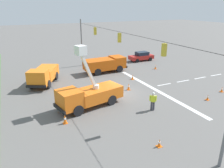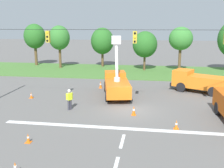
{
  "view_description": "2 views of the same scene",
  "coord_description": "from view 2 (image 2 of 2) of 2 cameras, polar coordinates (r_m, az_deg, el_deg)",
  "views": [
    {
      "loc": [
        -19.87,
        10.5,
        9.15
      ],
      "look_at": [
        -0.47,
        1.2,
        1.37
      ],
      "focal_mm": 35.0,
      "sensor_mm": 36.0,
      "label": 1
    },
    {
      "loc": [
        1.63,
        -20.98,
        7.01
      ],
      "look_at": [
        -2.15,
        3.68,
        1.32
      ],
      "focal_mm": 42.0,
      "sensor_mm": 36.0,
      "label": 2
    }
  ],
  "objects": [
    {
      "name": "tree_centre",
      "position": [
        43.73,
        -2.11,
        9.32
      ],
      "size": [
        3.75,
        4.09,
        6.5
      ],
      "color": "brown",
      "rests_on": "ground"
    },
    {
      "name": "signal_gantry",
      "position": [
        21.19,
        4.37,
        5.83
      ],
      "size": [
        26.2,
        0.33,
        7.2
      ],
      "color": "slate",
      "rests_on": "ground"
    },
    {
      "name": "traffic_cone_lane_edge_a",
      "position": [
        29.43,
        -2.51,
        -0.15
      ],
      "size": [
        0.36,
        0.36,
        0.79
      ],
      "color": "orange",
      "rests_on": "ground"
    },
    {
      "name": "grass_verge",
      "position": [
        39.63,
        6.24,
        2.66
      ],
      "size": [
        56.0,
        12.0,
        0.1
      ],
      "primitive_type": "cube",
      "color": "#477533",
      "rests_on": "ground"
    },
    {
      "name": "tree_west",
      "position": [
        43.35,
        -11.41,
        9.8
      ],
      "size": [
        3.35,
        3.43,
        6.86
      ],
      "color": "brown",
      "rests_on": "ground"
    },
    {
      "name": "ground_plane",
      "position": [
        22.18,
        4.08,
        -5.61
      ],
      "size": [
        200.0,
        200.0,
        0.0
      ],
      "primitive_type": "plane",
      "color": "#605E5B"
    },
    {
      "name": "traffic_cone_mid_left",
      "position": [
        14.03,
        -20.31,
        -16.69
      ],
      "size": [
        0.36,
        0.36,
        0.59
      ],
      "color": "orange",
      "rests_on": "ground"
    },
    {
      "name": "tree_east",
      "position": [
        40.38,
        7.18,
        8.52
      ],
      "size": [
        3.71,
        3.86,
        6.02
      ],
      "color": "brown",
      "rests_on": "ground"
    },
    {
      "name": "road_worker",
      "position": [
        22.14,
        -9.25,
        -3.07
      ],
      "size": [
        0.44,
        0.54,
        1.77
      ],
      "color": "#383842",
      "rests_on": "ground"
    },
    {
      "name": "traffic_cone_lane_edge_b",
      "position": [
        26.66,
        -17.18,
        -2.37
      ],
      "size": [
        0.36,
        0.36,
        0.59
      ],
      "color": "orange",
      "rests_on": "ground"
    },
    {
      "name": "lane_markings",
      "position": [
        16.96,
        2.47,
        -11.56
      ],
      "size": [
        17.6,
        15.25,
        0.01
      ],
      "color": "silver",
      "rests_on": "ground"
    },
    {
      "name": "utility_truck_bucket_lift",
      "position": [
        26.15,
        0.95,
        0.19
      ],
      "size": [
        3.54,
        6.81,
        5.92
      ],
      "color": "orange",
      "rests_on": "ground"
    },
    {
      "name": "utility_truck_support_far",
      "position": [
        29.08,
        18.46,
        0.6
      ],
      "size": [
        6.21,
        4.65,
        2.21
      ],
      "color": "orange",
      "rests_on": "ground"
    },
    {
      "name": "tree_far_west",
      "position": [
        47.16,
        -16.48,
        9.88
      ],
      "size": [
        3.68,
        3.42,
        7.12
      ],
      "color": "brown",
      "rests_on": "ground"
    },
    {
      "name": "traffic_cone_mid_right",
      "position": [
        18.65,
        13.83,
        -8.59
      ],
      "size": [
        0.36,
        0.36,
        0.65
      ],
      "color": "orange",
      "rests_on": "ground"
    },
    {
      "name": "traffic_cone_foreground_right",
      "position": [
        16.97,
        -17.79,
        -11.17
      ],
      "size": [
        0.36,
        0.36,
        0.59
      ],
      "color": "orange",
      "rests_on": "ground"
    },
    {
      "name": "traffic_cone_foreground_left",
      "position": [
        20.79,
        4.76,
        -5.77
      ],
      "size": [
        0.36,
        0.36,
        0.78
      ],
      "color": "orange",
      "rests_on": "ground"
    },
    {
      "name": "tree_far_east",
      "position": [
        39.84,
        14.75,
        9.47
      ],
      "size": [
        3.43,
        3.09,
        6.68
      ],
      "color": "brown",
      "rests_on": "ground"
    }
  ]
}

